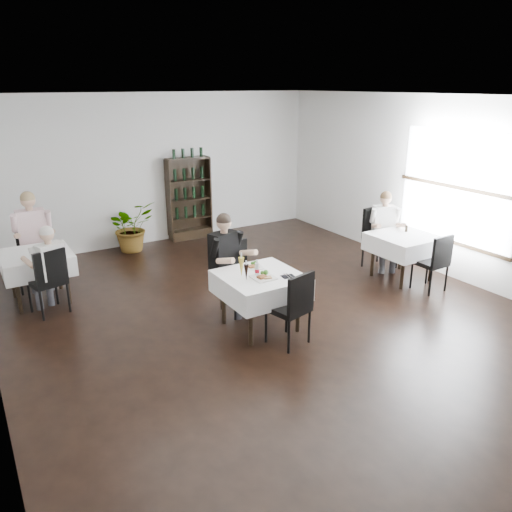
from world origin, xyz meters
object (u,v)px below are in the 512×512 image
Objects in this scene: wine_shelf at (189,199)px; diner_main at (228,256)px; main_table at (260,285)px; potted_tree at (131,227)px.

wine_shelf is 1.20× the size of diner_main.
wine_shelf reaches higher than diner_main.
wine_shelf is 3.76m from diner_main.
wine_shelf is 4.41m from main_table.
diner_main is (-1.01, -3.62, -0.00)m from wine_shelf.
diner_main is at bearing -84.60° from potted_tree.
main_table is at bearing -80.97° from diner_main.
potted_tree is 0.67× the size of diner_main.
potted_tree is (-1.34, -0.17, -0.36)m from wine_shelf.
main_table is 4.17m from potted_tree.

